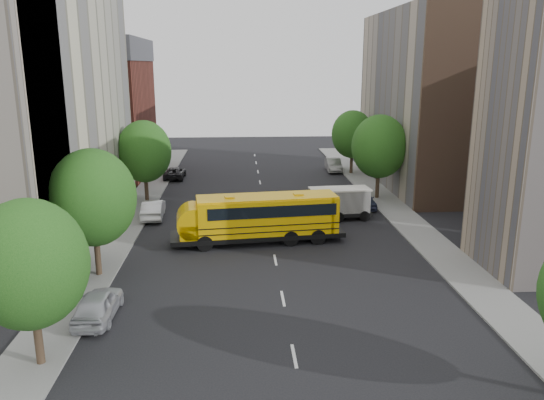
{
  "coord_description": "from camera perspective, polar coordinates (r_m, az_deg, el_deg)",
  "views": [
    {
      "loc": [
        -2.35,
        -35.03,
        12.62
      ],
      "look_at": [
        0.04,
        2.0,
        3.1
      ],
      "focal_mm": 35.0,
      "sensor_mm": 36.0,
      "label": 1
    }
  ],
  "objects": [
    {
      "name": "lane_markings",
      "position": [
        46.83,
        -0.68,
        -1.24
      ],
      "size": [
        0.15,
        64.0,
        0.01
      ],
      "primitive_type": "cube",
      "color": "silver",
      "rests_on": "ground"
    },
    {
      "name": "parked_car_2",
      "position": [
        61.38,
        -10.41,
        2.91
      ],
      "size": [
        2.22,
        4.76,
        1.32
      ],
      "primitive_type": "imported",
      "rotation": [
        0.0,
        0.0,
        3.13
      ],
      "color": "black",
      "rests_on": "ground"
    },
    {
      "name": "building_right_far",
      "position": [
        58.79,
        16.85,
        10.25
      ],
      "size": [
        10.0,
        22.0,
        18.0
      ],
      "primitive_type": "cube",
      "color": "tan",
      "rests_on": "ground"
    },
    {
      "name": "ground",
      "position": [
        37.31,
        0.14,
        -5.38
      ],
      "size": [
        120.0,
        120.0,
        0.0
      ],
      "primitive_type": "plane",
      "color": "black",
      "rests_on": "ground"
    },
    {
      "name": "street_tree_4",
      "position": [
        51.38,
        11.47,
        5.65
      ],
      "size": [
        5.25,
        5.25,
        8.1
      ],
      "color": "#38281C",
      "rests_on": "ground"
    },
    {
      "name": "street_tree_5",
      "position": [
        62.98,
        8.64,
        7.0
      ],
      "size": [
        4.86,
        4.86,
        7.51
      ],
      "color": "#38281C",
      "rests_on": "ground"
    },
    {
      "name": "sidewalk_right",
      "position": [
        44.18,
        14.76,
        -2.62
      ],
      "size": [
        3.0,
        80.0,
        0.12
      ],
      "primitive_type": "cube",
      "color": "slate",
      "rests_on": "ground"
    },
    {
      "name": "street_tree_1",
      "position": [
        33.12,
        -18.72,
        0.22
      ],
      "size": [
        5.12,
        5.12,
        7.9
      ],
      "color": "#38281C",
      "rests_on": "ground"
    },
    {
      "name": "school_bus",
      "position": [
        38.31,
        -1.74,
        -1.75
      ],
      "size": [
        12.8,
        4.27,
        3.54
      ],
      "rotation": [
        0.0,
        0.0,
        0.11
      ],
      "color": "black",
      "rests_on": "ground"
    },
    {
      "name": "parked_car_0",
      "position": [
        28.84,
        -18.22,
        -10.64
      ],
      "size": [
        1.9,
        4.56,
        1.54
      ],
      "primitive_type": "imported",
      "rotation": [
        0.0,
        0.0,
        3.12
      ],
      "color": "#B2B3B9",
      "rests_on": "ground"
    },
    {
      "name": "street_tree_2",
      "position": [
        50.4,
        -13.58,
        5.09
      ],
      "size": [
        4.99,
        4.99,
        7.71
      ],
      "color": "#38281C",
      "rests_on": "ground"
    },
    {
      "name": "safari_truck",
      "position": [
        44.51,
        6.73,
        -0.32
      ],
      "size": [
        6.34,
        2.76,
        2.64
      ],
      "rotation": [
        0.0,
        0.0,
        0.08
      ],
      "color": "black",
      "rests_on": "ground"
    },
    {
      "name": "sidewalk_left",
      "position": [
        42.94,
        -15.85,
        -3.19
      ],
      "size": [
        3.0,
        80.0,
        0.12
      ],
      "primitive_type": "cube",
      "color": "slate",
      "rests_on": "ground"
    },
    {
      "name": "parked_car_5",
      "position": [
        64.96,
        6.62,
        3.79
      ],
      "size": [
        1.86,
        4.84,
        1.57
      ],
      "primitive_type": "imported",
      "rotation": [
        0.0,
        0.0,
        -0.04
      ],
      "color": "gray",
      "rests_on": "ground"
    },
    {
      "name": "parked_car_4",
      "position": [
        48.71,
        9.66,
        0.13
      ],
      "size": [
        2.02,
        4.72,
        1.59
      ],
      "primitive_type": "imported",
      "rotation": [
        0.0,
        0.0,
        0.03
      ],
      "color": "#333C5A",
      "rests_on": "ground"
    },
    {
      "name": "building_left_cream",
      "position": [
        44.0,
        -24.9,
        9.66
      ],
      "size": [
        10.0,
        26.0,
        20.0
      ],
      "primitive_type": "cube",
      "color": "beige",
      "rests_on": "ground"
    },
    {
      "name": "street_tree_0",
      "position": [
        24.1,
        -24.64,
        -6.31
      ],
      "size": [
        4.8,
        4.8,
        7.41
      ],
      "color": "#38281C",
      "rests_on": "ground"
    },
    {
      "name": "building_left_redbrick",
      "position": [
        65.24,
        -17.75,
        8.33
      ],
      "size": [
        10.0,
        15.0,
        13.0
      ],
      "primitive_type": "cube",
      "color": "maroon",
      "rests_on": "ground"
    },
    {
      "name": "parked_car_1",
      "position": [
        45.78,
        -12.65,
        -0.95
      ],
      "size": [
        1.91,
        4.86,
        1.58
      ],
      "primitive_type": "imported",
      "rotation": [
        0.0,
        0.0,
        3.19
      ],
      "color": "white",
      "rests_on": "ground"
    },
    {
      "name": "building_right_sidewall",
      "position": [
        48.64,
        21.34,
        9.15
      ],
      "size": [
        10.1,
        0.3,
        18.0
      ],
      "primitive_type": "cube",
      "color": "brown",
      "rests_on": "ground"
    }
  ]
}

